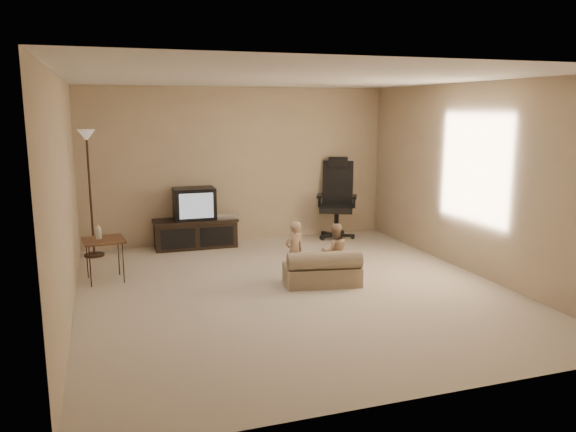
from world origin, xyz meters
name	(u,v)px	position (x,y,z in m)	size (l,w,h in m)	color
floor	(293,290)	(0.00, 0.00, 0.00)	(5.50, 5.50, 0.00)	beige
room_shell	(294,165)	(0.00, 0.00, 1.52)	(5.50, 5.50, 5.50)	white
tv_stand	(196,223)	(-0.77, 2.49, 0.39)	(1.33, 0.51, 0.95)	black
office_chair	(337,209)	(1.61, 2.43, 0.49)	(0.84, 0.85, 1.35)	black
side_table	(103,240)	(-2.16, 1.11, 0.53)	(0.54, 0.54, 0.74)	brown
floor_lamp	(88,165)	(-2.30, 2.43, 1.36)	(0.29, 0.29, 1.86)	black
child_sofa	(323,271)	(0.41, 0.07, 0.18)	(1.00, 0.68, 0.45)	gray
toddler_left	(294,252)	(0.12, 0.31, 0.39)	(0.28, 0.21, 0.78)	tan
toddler_right	(335,252)	(0.64, 0.23, 0.37)	(0.36, 0.20, 0.73)	tan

